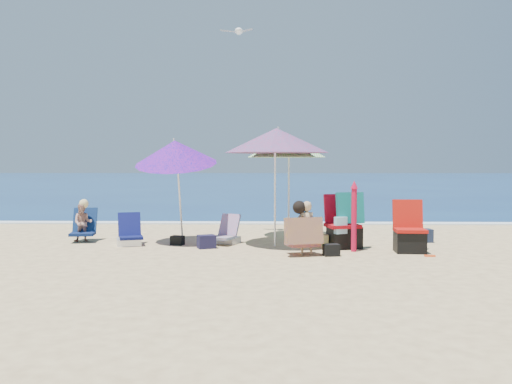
{
  "coord_description": "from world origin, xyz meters",
  "views": [
    {
      "loc": [
        -0.05,
        -9.88,
        1.67
      ],
      "look_at": [
        -0.3,
        1.0,
        1.1
      ],
      "focal_mm": 38.08,
      "sensor_mm": 36.0,
      "label": 1
    }
  ],
  "objects_px": {
    "umbrella_turquoise": "(276,141)",
    "camp_chair_right": "(344,228)",
    "chair_navy": "(129,237)",
    "camp_chair_left": "(409,237)",
    "umbrella_blue": "(176,152)",
    "umbrella_striped": "(286,146)",
    "person_center": "(304,229)",
    "seagull": "(239,31)",
    "furled_umbrella": "(354,213)",
    "chair_rainbow": "(227,236)",
    "person_left": "(83,222)"
  },
  "relations": [
    {
      "from": "umbrella_striped",
      "to": "person_center",
      "type": "bearing_deg",
      "value": -84.17
    },
    {
      "from": "person_left",
      "to": "umbrella_blue",
      "type": "bearing_deg",
      "value": -7.01
    },
    {
      "from": "person_left",
      "to": "seagull",
      "type": "relative_size",
      "value": 1.17
    },
    {
      "from": "camp_chair_right",
      "to": "person_left",
      "type": "distance_m",
      "value": 5.52
    },
    {
      "from": "chair_navy",
      "to": "chair_rainbow",
      "type": "height_order",
      "value": "chair_navy"
    },
    {
      "from": "umbrella_turquoise",
      "to": "umbrella_blue",
      "type": "height_order",
      "value": "umbrella_turquoise"
    },
    {
      "from": "chair_rainbow",
      "to": "person_left",
      "type": "xyz_separation_m",
      "value": [
        -3.1,
        0.22,
        0.25
      ]
    },
    {
      "from": "chair_navy",
      "to": "umbrella_turquoise",
      "type": "bearing_deg",
      "value": 0.39
    },
    {
      "from": "camp_chair_left",
      "to": "camp_chair_right",
      "type": "xyz_separation_m",
      "value": [
        -1.16,
        0.47,
        0.11
      ]
    },
    {
      "from": "umbrella_blue",
      "to": "chair_navy",
      "type": "relative_size",
      "value": 3.34
    },
    {
      "from": "furled_umbrella",
      "to": "chair_rainbow",
      "type": "relative_size",
      "value": 1.65
    },
    {
      "from": "umbrella_striped",
      "to": "chair_navy",
      "type": "distance_m",
      "value": 3.98
    },
    {
      "from": "chair_navy",
      "to": "chair_rainbow",
      "type": "relative_size",
      "value": 0.85
    },
    {
      "from": "furled_umbrella",
      "to": "seagull",
      "type": "xyz_separation_m",
      "value": [
        -2.32,
        2.41,
        3.98
      ]
    },
    {
      "from": "umbrella_turquoise",
      "to": "person_center",
      "type": "bearing_deg",
      "value": -67.76
    },
    {
      "from": "umbrella_striped",
      "to": "chair_rainbow",
      "type": "height_order",
      "value": "umbrella_striped"
    },
    {
      "from": "person_center",
      "to": "camp_chair_right",
      "type": "bearing_deg",
      "value": 46.38
    },
    {
      "from": "furled_umbrella",
      "to": "chair_navy",
      "type": "relative_size",
      "value": 1.94
    },
    {
      "from": "chair_navy",
      "to": "person_left",
      "type": "xyz_separation_m",
      "value": [
        -1.12,
        0.48,
        0.24
      ]
    },
    {
      "from": "umbrella_turquoise",
      "to": "camp_chair_right",
      "type": "bearing_deg",
      "value": -12.91
    },
    {
      "from": "furled_umbrella",
      "to": "chair_rainbow",
      "type": "bearing_deg",
      "value": 158.59
    },
    {
      "from": "furled_umbrella",
      "to": "camp_chair_left",
      "type": "distance_m",
      "value": 1.13
    },
    {
      "from": "furled_umbrella",
      "to": "chair_navy",
      "type": "distance_m",
      "value": 4.56
    },
    {
      "from": "umbrella_blue",
      "to": "seagull",
      "type": "distance_m",
      "value": 3.41
    },
    {
      "from": "umbrella_turquoise",
      "to": "camp_chair_right",
      "type": "distance_m",
      "value": 2.21
    },
    {
      "from": "umbrella_blue",
      "to": "chair_navy",
      "type": "xyz_separation_m",
      "value": [
        -0.92,
        -0.23,
        -1.73
      ]
    },
    {
      "from": "umbrella_turquoise",
      "to": "camp_chair_right",
      "type": "xyz_separation_m",
      "value": [
        1.34,
        -0.31,
        -1.73
      ]
    },
    {
      "from": "umbrella_blue",
      "to": "chair_rainbow",
      "type": "height_order",
      "value": "umbrella_blue"
    },
    {
      "from": "umbrella_striped",
      "to": "person_center",
      "type": "height_order",
      "value": "umbrella_striped"
    },
    {
      "from": "furled_umbrella",
      "to": "camp_chair_left",
      "type": "relative_size",
      "value": 1.37
    },
    {
      "from": "chair_navy",
      "to": "person_center",
      "type": "distance_m",
      "value": 3.71
    },
    {
      "from": "chair_navy",
      "to": "person_left",
      "type": "distance_m",
      "value": 1.24
    },
    {
      "from": "umbrella_blue",
      "to": "person_center",
      "type": "distance_m",
      "value": 3.26
    },
    {
      "from": "camp_chair_left",
      "to": "camp_chair_right",
      "type": "relative_size",
      "value": 0.88
    },
    {
      "from": "chair_navy",
      "to": "umbrella_blue",
      "type": "bearing_deg",
      "value": 13.99
    },
    {
      "from": "chair_rainbow",
      "to": "person_center",
      "type": "relative_size",
      "value": 0.82
    },
    {
      "from": "person_center",
      "to": "umbrella_blue",
      "type": "bearing_deg",
      "value": 151.38
    },
    {
      "from": "umbrella_striped",
      "to": "umbrella_turquoise",
      "type": "bearing_deg",
      "value": -100.51
    },
    {
      "from": "umbrella_striped",
      "to": "camp_chair_right",
      "type": "xyz_separation_m",
      "value": [
        1.1,
        -1.59,
        -1.66
      ]
    },
    {
      "from": "chair_navy",
      "to": "camp_chair_right",
      "type": "distance_m",
      "value": 4.37
    },
    {
      "from": "furled_umbrella",
      "to": "person_center",
      "type": "bearing_deg",
      "value": -154.42
    },
    {
      "from": "camp_chair_left",
      "to": "seagull",
      "type": "height_order",
      "value": "seagull"
    },
    {
      "from": "umbrella_blue",
      "to": "chair_navy",
      "type": "bearing_deg",
      "value": -166.01
    },
    {
      "from": "person_center",
      "to": "seagull",
      "type": "bearing_deg",
      "value": 115.15
    },
    {
      "from": "chair_navy",
      "to": "camp_chair_left",
      "type": "bearing_deg",
      "value": -7.85
    },
    {
      "from": "umbrella_striped",
      "to": "person_left",
      "type": "height_order",
      "value": "umbrella_striped"
    },
    {
      "from": "person_center",
      "to": "chair_rainbow",
      "type": "bearing_deg",
      "value": 136.53
    },
    {
      "from": "seagull",
      "to": "chair_navy",
      "type": "bearing_deg",
      "value": -141.83
    },
    {
      "from": "umbrella_striped",
      "to": "chair_rainbow",
      "type": "bearing_deg",
      "value": -140.76
    },
    {
      "from": "chair_rainbow",
      "to": "person_center",
      "type": "bearing_deg",
      "value": -43.47
    }
  ]
}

